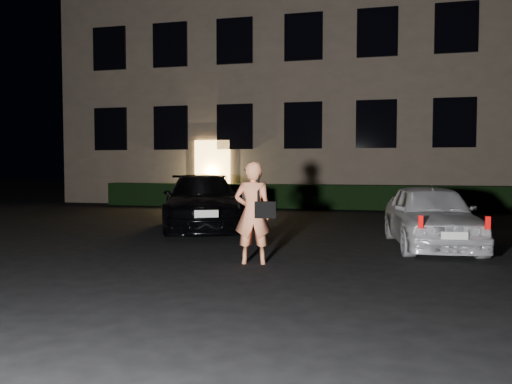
# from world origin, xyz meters

# --- Properties ---
(ground) EXTENTS (80.00, 80.00, 0.00)m
(ground) POSITION_xyz_m (0.00, 0.00, 0.00)
(ground) COLOR black
(ground) RESTS_ON ground
(building) EXTENTS (20.00, 8.11, 12.00)m
(building) POSITION_xyz_m (-0.00, 14.99, 6.00)
(building) COLOR #6F5F4F
(building) RESTS_ON ground
(hedge) EXTENTS (15.00, 0.70, 0.85)m
(hedge) POSITION_xyz_m (0.00, 10.50, 0.42)
(hedge) COLOR black
(hedge) RESTS_ON ground
(sedan) EXTENTS (3.35, 4.84, 1.30)m
(sedan) POSITION_xyz_m (-1.51, 4.22, 0.65)
(sedan) COLOR black
(sedan) RESTS_ON ground
(hatch) EXTENTS (1.77, 3.62, 1.19)m
(hatch) POSITION_xyz_m (3.61, 2.48, 0.59)
(hatch) COLOR silver
(hatch) RESTS_ON ground
(man) EXTENTS (0.70, 0.48, 1.59)m
(man) POSITION_xyz_m (0.78, 0.16, 0.80)
(man) COLOR #FF8F60
(man) RESTS_ON ground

